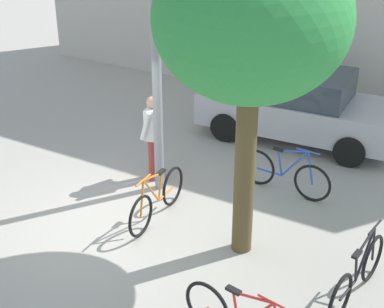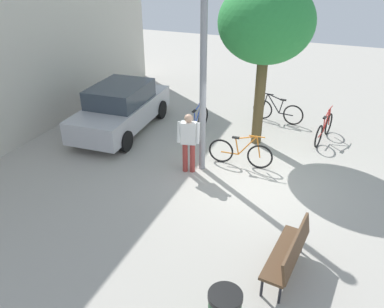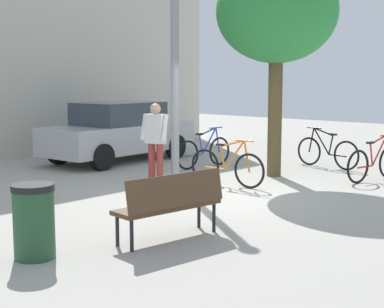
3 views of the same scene
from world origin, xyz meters
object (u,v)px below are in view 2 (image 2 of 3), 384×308
at_px(bicycle_black, 277,111).
at_px(bicycle_orange, 241,153).
at_px(plaza_tree, 266,24).
at_px(parked_car_silver, 121,108).
at_px(lamppost, 203,71).
at_px(bicycle_blue, 196,122).
at_px(park_bench, 290,251).
at_px(bicycle_red, 324,129).
at_px(person_by_lamppost, 189,139).

distance_m(bicycle_black, bicycle_orange, 3.50).
height_order(plaza_tree, bicycle_orange, plaza_tree).
distance_m(bicycle_orange, parked_car_silver, 4.40).
bearing_deg(lamppost, plaza_tree, -24.50).
bearing_deg(parked_car_silver, plaza_tree, -80.03).
height_order(bicycle_blue, parked_car_silver, parked_car_silver).
bearing_deg(bicycle_blue, lamppost, -154.32).
height_order(bicycle_orange, parked_car_silver, parked_car_silver).
relative_size(lamppost, parked_car_silver, 1.17).
xyz_separation_m(park_bench, parked_car_silver, (4.48, 6.25, 0.23)).
relative_size(plaza_tree, bicycle_orange, 2.62).
bearing_deg(lamppost, bicycle_red, -43.21).
height_order(lamppost, bicycle_orange, lamppost).
xyz_separation_m(park_bench, bicycle_black, (7.13, 1.61, -0.16)).
bearing_deg(person_by_lamppost, park_bench, -131.52).
bearing_deg(bicycle_black, bicycle_red, -119.81).
xyz_separation_m(bicycle_blue, bicycle_orange, (-1.52, -1.93, 0.00)).
distance_m(bicycle_black, bicycle_red, 1.90).
xyz_separation_m(lamppost, person_by_lamppost, (-0.30, 0.27, -1.77)).
height_order(bicycle_black, bicycle_blue, same).
bearing_deg(parked_car_silver, person_by_lamppost, -118.68).
xyz_separation_m(plaza_tree, bicycle_blue, (-0.09, 1.99, -3.20)).
bearing_deg(person_by_lamppost, lamppost, -41.99).
relative_size(lamppost, plaza_tree, 1.06).
relative_size(bicycle_orange, parked_car_silver, 0.42).
bearing_deg(parked_car_silver, bicycle_blue, -74.17).
relative_size(plaza_tree, parked_car_silver, 1.10).
relative_size(bicycle_blue, parked_car_silver, 0.42).
xyz_separation_m(lamppost, bicycle_orange, (0.56, -0.93, -2.35)).
height_order(plaza_tree, parked_car_silver, plaza_tree).
relative_size(lamppost, bicycle_black, 2.80).
bearing_deg(plaza_tree, bicycle_red, -64.15).
relative_size(bicycle_black, parked_car_silver, 0.42).
xyz_separation_m(lamppost, bicycle_red, (3.10, -2.91, -2.35)).
bearing_deg(bicycle_red, person_by_lamppost, 136.89).
distance_m(lamppost, parked_car_silver, 4.15).
distance_m(park_bench, plaza_tree, 6.35).
height_order(plaza_tree, bicycle_blue, plaza_tree).
bearing_deg(person_by_lamppost, plaza_tree, -27.01).
bearing_deg(parked_car_silver, bicycle_orange, -101.07).
relative_size(person_by_lamppost, bicycle_orange, 0.92).
distance_m(person_by_lamppost, bicycle_blue, 2.55).
bearing_deg(bicycle_orange, plaza_tree, -2.06).
height_order(person_by_lamppost, parked_car_silver, person_by_lamppost).
height_order(person_by_lamppost, bicycle_red, person_by_lamppost).
relative_size(park_bench, bicycle_red, 0.92).
bearing_deg(park_bench, bicycle_red, -0.34).
bearing_deg(parked_car_silver, bicycle_red, -74.88).
bearing_deg(bicycle_red, lamppost, 136.79).
xyz_separation_m(person_by_lamppost, bicycle_black, (4.34, -1.53, -0.58)).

